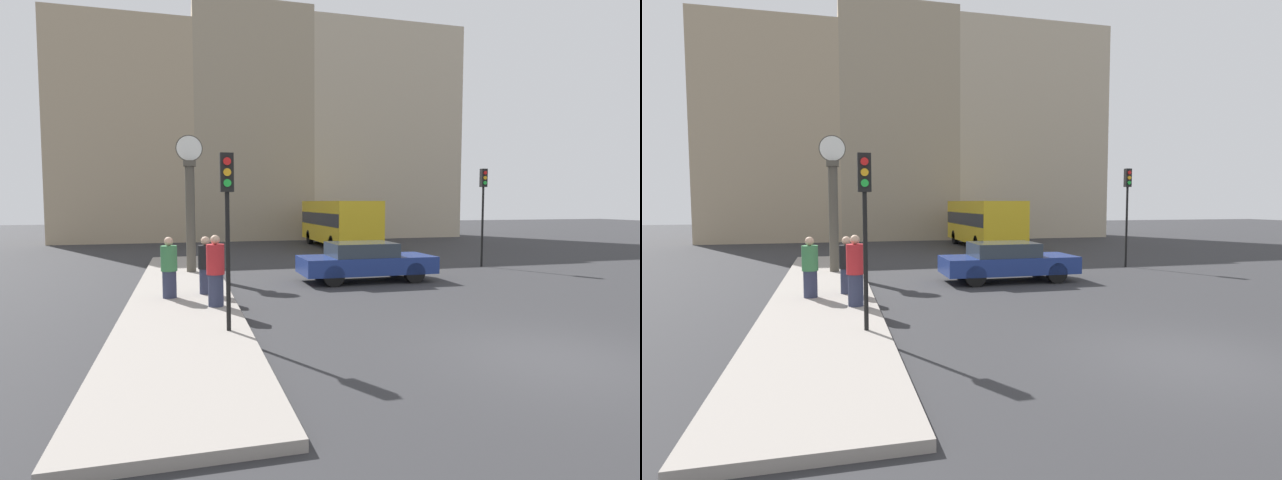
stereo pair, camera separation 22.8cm
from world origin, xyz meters
TOP-DOWN VIEW (x-y plane):
  - ground_plane at (0.00, 0.00)m, footprint 120.00×120.00m
  - sidewalk_corner at (-6.29, 7.65)m, footprint 2.70×19.31m
  - building_row at (0.22, 30.22)m, footprint 29.38×5.00m
  - sedan_car at (-0.20, 9.00)m, footprint 4.59×1.90m
  - bus_distant at (2.84, 21.78)m, footprint 2.57×8.43m
  - traffic_light_near at (-5.37, 2.89)m, footprint 0.26×0.24m
  - traffic_light_far at (5.95, 11.39)m, footprint 0.26×0.24m
  - street_clock at (-5.97, 11.86)m, footprint 0.96×0.44m
  - pedestrian_green_hoodie at (-6.61, 6.78)m, footprint 0.43×0.43m
  - pedestrian_red_top at (-5.48, 5.34)m, footprint 0.44×0.44m
  - pedestrian_black_jacket at (-5.64, 7.14)m, footprint 0.42×0.42m

SIDE VIEW (x-z plane):
  - ground_plane at x=0.00m, z-range 0.00..0.00m
  - sidewalk_corner at x=-6.29m, z-range 0.00..0.16m
  - sedan_car at x=-0.20m, z-range 0.03..1.37m
  - pedestrian_black_jacket at x=-5.64m, z-range 0.14..1.75m
  - pedestrian_green_hoodie at x=-6.61m, z-range 0.14..1.78m
  - pedestrian_red_top at x=-5.48m, z-range 0.14..1.91m
  - bus_distant at x=2.84m, z-range 0.20..3.00m
  - street_clock at x=-5.97m, z-range 0.10..5.11m
  - traffic_light_near at x=-5.37m, z-range 0.93..4.46m
  - traffic_light_far at x=5.95m, z-range 0.87..4.99m
  - building_row at x=0.22m, z-range -0.34..16.20m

